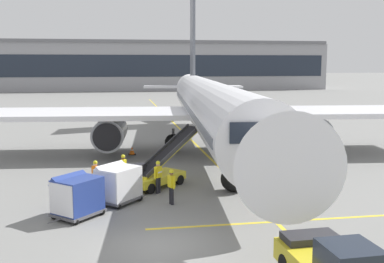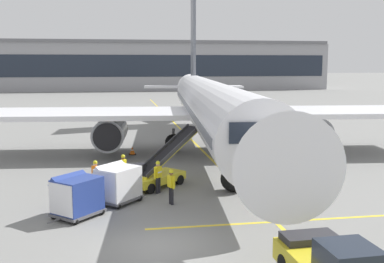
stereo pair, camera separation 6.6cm
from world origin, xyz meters
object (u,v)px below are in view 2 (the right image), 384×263
at_px(ground_crew_by_carts, 171,184).
at_px(ground_crew_wingwalker, 96,174).
at_px(ground_crew_by_loader, 123,167).
at_px(ground_crew_marshaller, 158,175).
at_px(baggage_cart_second, 76,195).
at_px(baggage_cart_lead, 117,183).
at_px(parked_airplane, 211,107).
at_px(belt_loader, 158,170).
at_px(safety_cone_engine_keepout, 132,151).

relative_size(ground_crew_by_carts, ground_crew_wingwalker, 1.00).
bearing_deg(ground_crew_by_loader, ground_crew_marshaller, -49.37).
bearing_deg(baggage_cart_second, baggage_cart_lead, 46.19).
bearing_deg(ground_crew_wingwalker, ground_crew_marshaller, -11.17).
relative_size(parked_airplane, baggage_cart_second, 17.14).
height_order(belt_loader, ground_crew_marshaller, belt_loader).
bearing_deg(ground_crew_by_loader, baggage_cart_lead, -96.10).
relative_size(belt_loader, baggage_cart_second, 1.85).
distance_m(baggage_cart_lead, safety_cone_engine_keepout, 12.25).
height_order(ground_crew_by_loader, ground_crew_marshaller, same).
bearing_deg(ground_crew_by_loader, ground_crew_by_carts, -61.77).
xyz_separation_m(belt_loader, baggage_cart_lead, (-2.28, -2.81, 0.11)).
distance_m(belt_loader, ground_crew_wingwalker, 3.50).
xyz_separation_m(ground_crew_wingwalker, safety_cone_engine_keepout, (2.32, 10.19, -0.70)).
bearing_deg(ground_crew_wingwalker, parked_airplane, 50.35).
bearing_deg(belt_loader, ground_crew_by_carts, -85.16).
bearing_deg(baggage_cart_lead, ground_crew_marshaller, 32.13).
height_order(baggage_cart_second, ground_crew_by_loader, baggage_cart_second).
distance_m(ground_crew_marshaller, safety_cone_engine_keepout, 10.89).
bearing_deg(parked_airplane, ground_crew_marshaller, -115.29).
bearing_deg(ground_crew_marshaller, baggage_cart_second, -140.69).
bearing_deg(safety_cone_engine_keepout, ground_crew_by_carts, -83.89).
bearing_deg(baggage_cart_lead, ground_crew_by_loader, 83.90).
bearing_deg(baggage_cart_lead, ground_crew_by_carts, -15.74).
xyz_separation_m(baggage_cart_lead, ground_crew_marshaller, (2.13, 1.34, -0.00)).
bearing_deg(belt_loader, ground_crew_by_loader, 162.94).
bearing_deg(ground_crew_by_loader, parked_airplane, 51.60).
distance_m(ground_crew_by_carts, ground_crew_wingwalker, 4.58).
bearing_deg(ground_crew_by_carts, parked_airplane, 70.18).
relative_size(parked_airplane, ground_crew_by_carts, 25.10).
relative_size(parked_airplane, belt_loader, 9.25).
distance_m(baggage_cart_lead, ground_crew_wingwalker, 2.27).
xyz_separation_m(belt_loader, ground_crew_by_carts, (0.30, -3.53, 0.11)).
distance_m(belt_loader, ground_crew_by_loader, 2.00).
bearing_deg(ground_crew_by_carts, ground_crew_wingwalker, 143.81).
relative_size(belt_loader, ground_crew_marshaller, 2.71).
bearing_deg(ground_crew_by_carts, ground_crew_marshaller, 102.22).
height_order(baggage_cart_lead, safety_cone_engine_keepout, baggage_cart_lead).
relative_size(ground_crew_by_loader, ground_crew_marshaller, 1.00).
bearing_deg(parked_airplane, baggage_cart_lead, -120.87).
bearing_deg(baggage_cart_lead, parked_airplane, 59.13).
relative_size(ground_crew_by_carts, ground_crew_marshaller, 1.00).
xyz_separation_m(ground_crew_by_carts, ground_crew_wingwalker, (-3.70, 2.71, 0.00)).
xyz_separation_m(belt_loader, ground_crew_by_loader, (-1.91, 0.59, 0.11)).
xyz_separation_m(baggage_cart_lead, safety_cone_engine_keepout, (1.20, 12.17, -0.70)).
relative_size(parked_airplane, ground_crew_marshaller, 25.10).
height_order(parked_airplane, baggage_cart_lead, parked_airplane).
bearing_deg(safety_cone_engine_keepout, parked_airplane, -2.11).
height_order(parked_airplane, baggage_cart_second, parked_airplane).
relative_size(ground_crew_marshaller, ground_crew_wingwalker, 1.00).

